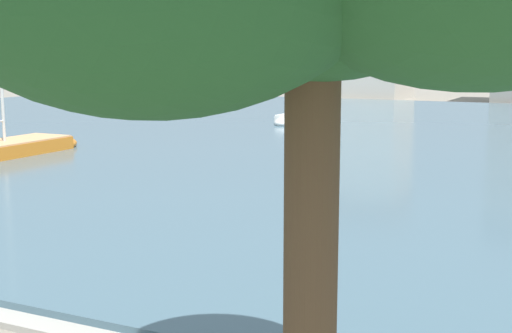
{
  "coord_description": "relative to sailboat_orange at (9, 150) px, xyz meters",
  "views": [
    {
      "loc": [
        6.3,
        -1.96,
        4.43
      ],
      "look_at": [
        0.14,
        10.56,
        2.2
      ],
      "focal_mm": 49.96,
      "sensor_mm": 36.0,
      "label": 1
    }
  ],
  "objects": [
    {
      "name": "sailboat_white",
      "position": [
        5.3,
        19.26,
        0.11
      ],
      "size": [
        1.81,
        7.14,
        7.76
      ],
      "color": "white",
      "rests_on": "ground"
    },
    {
      "name": "sailboat_orange",
      "position": [
        0.0,
        0.0,
        0.0
      ],
      "size": [
        2.15,
        8.08,
        7.78
      ],
      "color": "orange",
      "rests_on": "ground"
    },
    {
      "name": "harbor_water",
      "position": [
        15.75,
        14.08,
        -0.32
      ],
      "size": [
        89.71,
        54.38,
        0.25
      ],
      "primitive_type": "cube",
      "color": "#476675",
      "rests_on": "ground"
    },
    {
      "name": "townhouse_corner_house",
      "position": [
        0.96,
        45.88,
        5.3
      ],
      "size": [
        7.62,
        7.77,
        11.45
      ],
      "color": "beige",
      "rests_on": "ground"
    }
  ]
}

